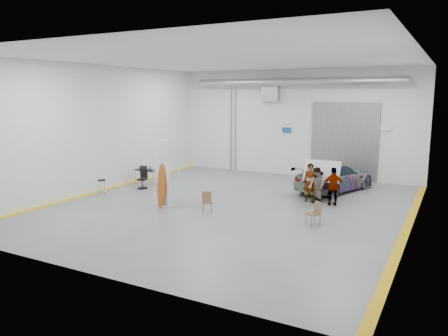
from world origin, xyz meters
The scene contains 13 objects.
ground centered at (0.00, 0.00, 0.00)m, with size 16.00×16.00×0.00m, color slate.
room_shell centered at (0.24, 2.22, 4.08)m, with size 14.02×16.18×6.01m.
sedan_car centered at (3.08, 4.91, 0.68)m, with size 1.92×4.72×1.37m, color silver.
person_a centered at (2.69, 2.25, 0.85)m, with size 0.61×0.40×1.69m, color #816246.
person_b centered at (3.09, 1.85, 0.80)m, with size 0.78×0.60×1.60m, color #446C7E.
person_c centered at (3.75, 2.11, 0.81)m, with size 0.94×0.39×1.62m, color #915E30.
surfboard_display centered at (-2.28, -1.66, 1.23)m, with size 0.85×0.35×3.03m.
folding_chair_near centered at (-0.37, -1.36, 0.25)m, with size 0.52×0.57×0.80m.
folding_chair_far centered at (3.86, -1.16, 0.27)m, with size 0.57×0.64×0.87m.
shop_stool centered at (-6.17, -1.10, 0.37)m, with size 0.38×0.38×0.74m.
work_table centered at (-5.98, 1.92, 0.76)m, with size 1.21×0.61×0.99m.
office_chair centered at (-5.43, 0.97, 0.42)m, with size 0.51×0.51×0.95m.
trunk_lid centered at (3.08, 2.80, 1.39)m, with size 1.60×0.97×0.04m, color silver.
Camera 1 is at (8.13, -15.85, 4.62)m, focal length 35.00 mm.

